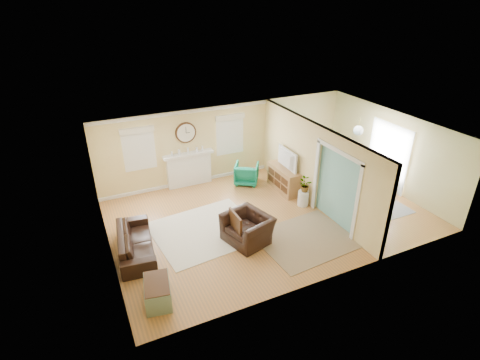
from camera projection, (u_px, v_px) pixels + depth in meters
name	position (u px, v px, depth m)	size (l,w,h in m)	color
floor	(269.00, 215.00, 11.14)	(9.00, 9.00, 0.00)	#9B6A3F
wall_back	(228.00, 141.00, 12.98)	(9.00, 0.02, 2.60)	#DBBD76
wall_front	(337.00, 231.00, 8.13)	(9.00, 0.02, 2.60)	#DBBD76
wall_left	(104.00, 211.00, 8.85)	(0.02, 6.00, 2.60)	#DBBD76
wall_right	(390.00, 150.00, 12.25)	(0.02, 6.00, 2.60)	#DBBD76
ceiling	(272.00, 132.00, 9.96)	(9.00, 6.00, 0.02)	white
partition	(309.00, 161.00, 11.32)	(0.17, 6.00, 2.60)	#DBBD76
fireplace	(189.00, 169.00, 12.63)	(1.70, 0.30, 1.17)	white
wall_clock	(186.00, 133.00, 12.13)	(0.70, 0.07, 0.70)	#432411
window_left	(138.00, 146.00, 11.62)	(1.05, 0.13, 1.42)	white
window_right	(230.00, 132.00, 12.79)	(1.05, 0.13, 1.42)	white
french_doors	(388.00, 156.00, 12.32)	(0.06, 1.70, 2.20)	white
pendant	(358.00, 130.00, 11.27)	(0.30, 0.30, 0.55)	gold
rug_cream	(206.00, 230.00, 10.42)	(2.81, 2.44, 0.02)	#F1E8CE
rug_jute	(306.00, 239.00, 10.04)	(2.46, 2.02, 0.01)	#967757
rug_grey	(352.00, 198.00, 12.01)	(2.39, 2.98, 0.01)	gray
sofa	(135.00, 242.00, 9.42)	(2.12, 0.83, 0.62)	black
eames_chair	(247.00, 228.00, 9.84)	(1.17, 1.02, 0.76)	black
green_chair	(246.00, 174.00, 12.83)	(0.77, 0.79, 0.72)	#027C5D
trunk	(158.00, 292.00, 7.95)	(0.68, 0.95, 0.50)	gray
credenza	(284.00, 179.00, 12.37)	(0.48, 1.42, 0.80)	#A97C52
tv	(284.00, 159.00, 12.04)	(1.11, 0.15, 0.64)	black
garden_stool	(303.00, 198.00, 11.54)	(0.33, 0.33, 0.49)	white
potted_plant	(304.00, 185.00, 11.33)	(0.39, 0.34, 0.44)	#337F33
dining_table	(353.00, 189.00, 11.85)	(1.98, 1.11, 0.70)	#432411
dining_chair_n	(336.00, 170.00, 12.64)	(0.46, 0.46, 0.91)	gray
dining_chair_s	(380.00, 200.00, 10.82)	(0.51, 0.51, 0.96)	gray
dining_chair_w	(338.00, 187.00, 11.63)	(0.47, 0.47, 0.89)	white
dining_chair_e	(372.00, 179.00, 12.00)	(0.46, 0.46, 0.95)	gray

